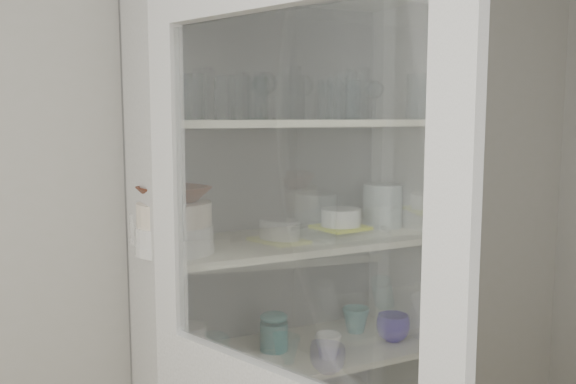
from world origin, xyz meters
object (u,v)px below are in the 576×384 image
terracotta_bowl (174,194)px  glass_platter (341,232)px  pantry_cabinet (280,323)px  yellow_trivet (341,227)px  goblet_2 (329,98)px  measuring_cups (216,366)px  cream_bowl (174,214)px  mug_white (328,346)px  plate_stack_front (175,239)px  white_ramekin (341,217)px  goblet_3 (374,98)px  teal_jar (274,334)px  goblet_1 (266,93)px  white_canister (191,345)px  plate_stack_back (159,227)px  mug_blue (393,328)px  goblet_0 (157,93)px  grey_bowl_stack (383,205)px  mug_teal (356,320)px

terracotta_bowl → glass_platter: bearing=1.8°
pantry_cabinet → yellow_trivet: (0.19, -0.10, 0.35)m
goblet_2 → measuring_cups: 1.01m
cream_bowl → mug_white: bearing=-8.0°
plate_stack_front → white_ramekin: (0.60, 0.02, 0.02)m
goblet_2 → goblet_3: size_ratio=0.97×
yellow_trivet → teal_jar: (-0.23, 0.06, -0.37)m
goblet_1 → white_canister: 0.87m
terracotta_bowl → measuring_cups: (0.12, -0.01, -0.56)m
plate_stack_back → white_canister: 0.40m
goblet_2 → glass_platter: (-0.03, -0.13, -0.47)m
goblet_2 → teal_jar: bearing=-164.3°
pantry_cabinet → mug_white: bearing=-64.1°
mug_blue → white_canister: 0.73m
plate_stack_back → plate_stack_front: bearing=-90.0°
goblet_2 → white_canister: goblet_2 is taller
goblet_0 → teal_jar: (0.37, -0.09, -0.83)m
plate_stack_front → white_ramekin: size_ratio=1.69×
cream_bowl → mug_blue: bearing=-2.4°
cream_bowl → plate_stack_back: bearing=90.0°
goblet_2 → mug_white: goblet_2 is taller
pantry_cabinet → terracotta_bowl: pantry_cabinet is taller
yellow_trivet → white_canister: bearing=172.0°
mug_blue → teal_jar: (-0.43, 0.11, 0.01)m
grey_bowl_stack → mug_teal: (-0.10, 0.02, -0.43)m
mug_white → measuring_cups: 0.39m
goblet_0 → mug_white: goblet_0 is taller
pantry_cabinet → plate_stack_back: pantry_cabinet is taller
goblet_3 → glass_platter: 0.53m
glass_platter → white_ramekin: size_ratio=2.53×
mug_blue → goblet_2: bearing=112.5°
plate_stack_front → grey_bowl_stack: 0.82m
plate_stack_back → cream_bowl: cream_bowl is taller
goblet_0 → teal_jar: 0.91m
pantry_cabinet → teal_jar: size_ratio=17.77×
white_ramekin → mug_white: bearing=-138.0°
glass_platter → yellow_trivet: 0.02m
goblet_1 → teal_jar: 0.83m
terracotta_bowl → mug_white: size_ratio=2.21×
mug_blue → plate_stack_back: bearing=144.3°
goblet_0 → white_canister: goblet_0 is taller
goblet_3 → grey_bowl_stack: size_ratio=0.99×
goblet_0 → goblet_1: size_ratio=0.96×
pantry_cabinet → goblet_2: bearing=8.6°
terracotta_bowl → goblet_3: bearing=10.1°
cream_bowl → teal_jar: cream_bowl is taller
plate_stack_front → yellow_trivet: bearing=1.8°
goblet_2 → white_canister: size_ratio=1.19×
plate_stack_back → terracotta_bowl: terracotta_bowl is taller
mug_blue → mug_white: bearing=166.8°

